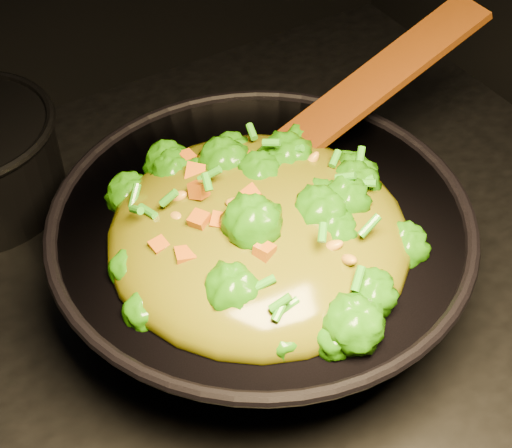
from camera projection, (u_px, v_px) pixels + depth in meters
wok at (261, 259)px, 0.81m from camera, size 0.52×0.52×0.12m
stir_fry at (259, 202)px, 0.72m from camera, size 0.35×0.35×0.10m
spatula at (352, 100)px, 0.82m from camera, size 0.32×0.05×0.13m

